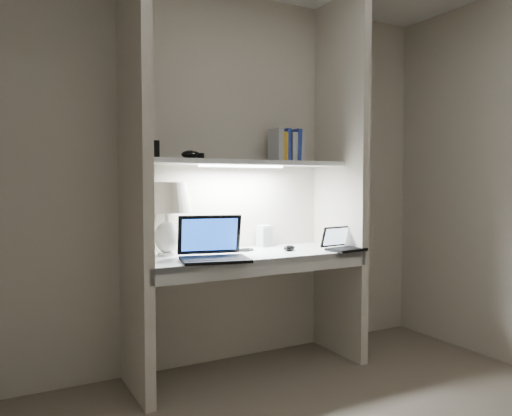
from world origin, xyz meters
TOP-DOWN VIEW (x-y plane):
  - back_wall at (0.00, 1.50)m, footprint 3.20×0.01m
  - alcove_panel_left at (-0.73, 1.23)m, footprint 0.06×0.55m
  - alcove_panel_right at (0.73, 1.23)m, footprint 0.06×0.55m
  - desk at (0.00, 1.23)m, footprint 1.40×0.55m
  - desk_apron at (0.00, 0.96)m, footprint 1.46×0.03m
  - shelf at (0.00, 1.32)m, footprint 1.40×0.36m
  - strip_light at (0.00, 1.32)m, footprint 0.60×0.04m
  - table_lamp at (-0.50, 1.37)m, footprint 0.31×0.31m
  - laptop_main at (-0.31, 1.08)m, footprint 0.44×0.40m
  - laptop_netbook at (0.61, 1.04)m, footprint 0.26×0.24m
  - speaker at (0.25, 1.45)m, footprint 0.12×0.10m
  - mouse at (0.28, 1.19)m, footprint 0.12×0.10m
  - cable_coil at (0.04, 1.33)m, footprint 0.11×0.11m
  - sticky_note at (-0.64, 1.25)m, footprint 0.08×0.08m
  - book_row at (0.36, 1.36)m, footprint 0.21×0.15m
  - shelf_box at (-0.57, 1.38)m, footprint 0.07×0.05m
  - shelf_gadget at (-0.36, 1.32)m, footprint 0.14×0.11m

SIDE VIEW (x-z plane):
  - desk_apron at x=0.00m, z-range 0.67..0.77m
  - desk at x=0.00m, z-range 0.73..0.77m
  - sticky_note at x=-0.64m, z-range 0.77..0.77m
  - cable_coil at x=0.04m, z-range 0.77..0.78m
  - mouse at x=0.28m, z-range 0.77..0.81m
  - laptop_netbook at x=0.61m, z-range 0.73..0.88m
  - laptop_main at x=-0.31m, z-range 0.70..0.96m
  - speaker at x=0.25m, z-range 0.77..0.92m
  - table_lamp at x=-0.50m, z-range 0.85..1.30m
  - back_wall at x=0.00m, z-range 0.00..2.50m
  - alcove_panel_left at x=-0.73m, z-range 0.00..2.50m
  - alcove_panel_right at x=0.73m, z-range 0.00..2.50m
  - strip_light at x=0.00m, z-range 1.32..1.34m
  - shelf at x=0.00m, z-range 1.34..1.36m
  - shelf_gadget at x=-0.36m, z-range 1.37..1.42m
  - shelf_box at x=-0.57m, z-range 1.36..1.48m
  - book_row at x=0.36m, z-range 1.36..1.58m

